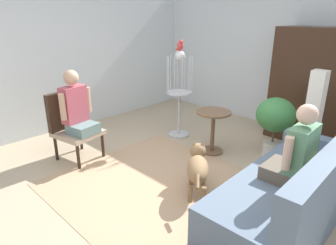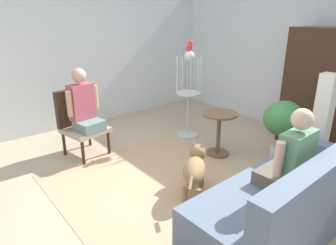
# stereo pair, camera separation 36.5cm
# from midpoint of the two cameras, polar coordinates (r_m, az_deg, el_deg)

# --- Properties ---
(ground_plane) EXTENTS (6.92, 6.92, 0.00)m
(ground_plane) POSITION_cam_midpoint_polar(r_m,az_deg,el_deg) (3.85, -1.76, -11.40)
(ground_plane) COLOR tan
(back_wall) EXTENTS (6.07, 0.12, 2.57)m
(back_wall) POSITION_cam_midpoint_polar(r_m,az_deg,el_deg) (5.76, 20.28, 11.65)
(back_wall) COLOR silver
(back_wall) RESTS_ON ground
(left_wall) EXTENTS (0.12, 6.37, 2.57)m
(left_wall) POSITION_cam_midpoint_polar(r_m,az_deg,el_deg) (5.82, -19.35, 11.84)
(left_wall) COLOR silver
(left_wall) RESTS_ON ground
(area_rug) EXTENTS (2.48, 2.27, 0.01)m
(area_rug) POSITION_cam_midpoint_polar(r_m,az_deg,el_deg) (3.76, -4.29, -12.17)
(area_rug) COLOR tan
(area_rug) RESTS_ON ground
(couch) EXTENTS (0.94, 2.09, 0.90)m
(couch) POSITION_cam_midpoint_polar(r_m,az_deg,el_deg) (3.26, 19.93, -12.67)
(couch) COLOR slate
(couch) RESTS_ON ground
(armchair) EXTENTS (0.67, 0.65, 0.97)m
(armchair) POSITION_cam_midpoint_polar(r_m,az_deg,el_deg) (4.57, -20.21, 0.07)
(armchair) COLOR black
(armchair) RESTS_ON ground
(person_on_couch) EXTENTS (0.42, 0.55, 0.80)m
(person_on_couch) POSITION_cam_midpoint_polar(r_m,az_deg,el_deg) (3.04, 20.11, -5.42)
(person_on_couch) COLOR brown
(person_on_armchair) EXTENTS (0.46, 0.50, 0.88)m
(person_on_armchair) POSITION_cam_midpoint_polar(r_m,az_deg,el_deg) (4.38, -19.41, 2.70)
(person_on_armchair) COLOR slate
(round_end_table) EXTENTS (0.52, 0.52, 0.65)m
(round_end_table) POSITION_cam_midpoint_polar(r_m,az_deg,el_deg) (4.50, 6.28, -0.94)
(round_end_table) COLOR brown
(round_end_table) RESTS_ON ground
(dog) EXTENTS (0.59, 0.70, 0.53)m
(dog) POSITION_cam_midpoint_polar(r_m,az_deg,el_deg) (3.53, 2.72, -8.40)
(dog) COLOR olive
(dog) RESTS_ON ground
(bird_cage_stand) EXTENTS (0.43, 0.43, 1.45)m
(bird_cage_stand) POSITION_cam_midpoint_polar(r_m,az_deg,el_deg) (5.01, 0.09, 5.70)
(bird_cage_stand) COLOR silver
(bird_cage_stand) RESTS_ON ground
(parrot) EXTENTS (0.17, 0.10, 0.17)m
(parrot) POSITION_cam_midpoint_polar(r_m,az_deg,el_deg) (4.87, 0.13, 14.46)
(parrot) COLOR red
(parrot) RESTS_ON bird_cage_stand
(potted_plant) EXTENTS (0.55, 0.55, 0.90)m
(potted_plant) POSITION_cam_midpoint_polar(r_m,az_deg,el_deg) (4.47, 17.64, 0.75)
(potted_plant) COLOR beige
(potted_plant) RESTS_ON ground
(column_lamp) EXTENTS (0.20, 0.20, 1.35)m
(column_lamp) POSITION_cam_midpoint_polar(r_m,az_deg,el_deg) (4.27, 23.62, 0.03)
(column_lamp) COLOR #4C4742
(column_lamp) RESTS_ON ground
(armoire_cabinet) EXTENTS (1.13, 0.56, 1.82)m
(armoire_cabinet) POSITION_cam_midpoint_polar(r_m,az_deg,el_deg) (5.23, 23.70, 6.26)
(armoire_cabinet) COLOR #382316
(armoire_cabinet) RESTS_ON ground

